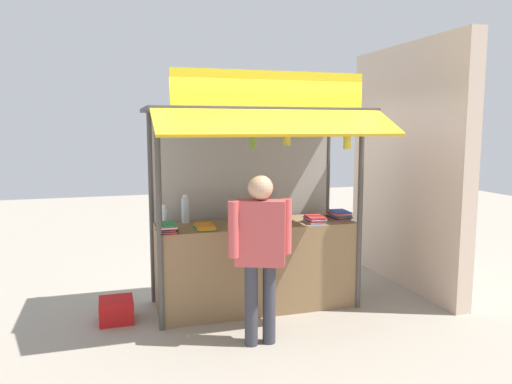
{
  "coord_description": "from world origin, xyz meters",
  "views": [
    {
      "loc": [
        -1.57,
        -5.18,
        2.03
      ],
      "look_at": [
        0.0,
        0.0,
        1.32
      ],
      "focal_mm": 34.51,
      "sensor_mm": 36.0,
      "label": 1
    }
  ],
  "objects_px": {
    "banana_bunch_inner_right": "(287,138)",
    "vendor_person": "(260,244)",
    "water_bottle_back_left": "(164,217)",
    "banana_bunch_inner_left": "(252,142)",
    "water_bottle_mid_left": "(261,205)",
    "water_bottle_front_left": "(283,210)",
    "water_bottle_far_left": "(185,210)",
    "magazine_stack_mid_right": "(339,214)",
    "magazine_stack_far_right": "(315,219)",
    "magazine_stack_left": "(205,227)",
    "magazine_stack_rear_center": "(167,228)",
    "banana_bunch_rightmost": "(347,142)",
    "water_bottle_front_right": "(242,211)",
    "water_bottle_right": "(231,212)",
    "plastic_crate": "(116,310)"
  },
  "relations": [
    {
      "from": "water_bottle_back_left",
      "to": "magazine_stack_left",
      "type": "relative_size",
      "value": 0.79
    },
    {
      "from": "banana_bunch_inner_right",
      "to": "vendor_person",
      "type": "relative_size",
      "value": 0.16
    },
    {
      "from": "water_bottle_front_right",
      "to": "banana_bunch_inner_left",
      "type": "bearing_deg",
      "value": -95.73
    },
    {
      "from": "water_bottle_mid_left",
      "to": "vendor_person",
      "type": "bearing_deg",
      "value": -107.57
    },
    {
      "from": "banana_bunch_rightmost",
      "to": "magazine_stack_left",
      "type": "bearing_deg",
      "value": 168.63
    },
    {
      "from": "water_bottle_mid_left",
      "to": "water_bottle_front_left",
      "type": "xyz_separation_m",
      "value": [
        0.23,
        -0.15,
        -0.04
      ]
    },
    {
      "from": "magazine_stack_mid_right",
      "to": "magazine_stack_far_right",
      "type": "bearing_deg",
      "value": -157.23
    },
    {
      "from": "plastic_crate",
      "to": "water_bottle_far_left",
      "type": "bearing_deg",
      "value": 16.44
    },
    {
      "from": "water_bottle_far_left",
      "to": "banana_bunch_inner_right",
      "type": "distance_m",
      "value": 1.43
    },
    {
      "from": "magazine_stack_far_right",
      "to": "magazine_stack_mid_right",
      "type": "distance_m",
      "value": 0.42
    },
    {
      "from": "water_bottle_mid_left",
      "to": "water_bottle_front_right",
      "type": "bearing_deg",
      "value": -159.97
    },
    {
      "from": "magazine_stack_mid_right",
      "to": "banana_bunch_inner_right",
      "type": "height_order",
      "value": "banana_bunch_inner_right"
    },
    {
      "from": "water_bottle_back_left",
      "to": "banana_bunch_inner_left",
      "type": "relative_size",
      "value": 0.85
    },
    {
      "from": "water_bottle_right",
      "to": "water_bottle_back_left",
      "type": "bearing_deg",
      "value": -166.65
    },
    {
      "from": "water_bottle_far_left",
      "to": "magazine_stack_far_right",
      "type": "height_order",
      "value": "water_bottle_far_left"
    },
    {
      "from": "magazine_stack_left",
      "to": "plastic_crate",
      "type": "bearing_deg",
      "value": 169.87
    },
    {
      "from": "water_bottle_right",
      "to": "banana_bunch_inner_left",
      "type": "xyz_separation_m",
      "value": [
        0.06,
        -0.67,
        0.82
      ]
    },
    {
      "from": "magazine_stack_rear_center",
      "to": "magazine_stack_mid_right",
      "type": "distance_m",
      "value": 2.06
    },
    {
      "from": "magazine_stack_rear_center",
      "to": "banana_bunch_rightmost",
      "type": "distance_m",
      "value": 2.09
    },
    {
      "from": "water_bottle_front_left",
      "to": "banana_bunch_inner_right",
      "type": "height_order",
      "value": "banana_bunch_inner_right"
    },
    {
      "from": "banana_bunch_rightmost",
      "to": "banana_bunch_inner_right",
      "type": "distance_m",
      "value": 0.68
    },
    {
      "from": "magazine_stack_mid_right",
      "to": "banana_bunch_inner_left",
      "type": "xyz_separation_m",
      "value": [
        -1.21,
        -0.45,
        0.88
      ]
    },
    {
      "from": "magazine_stack_mid_right",
      "to": "banana_bunch_inner_right",
      "type": "relative_size",
      "value": 1.19
    },
    {
      "from": "water_bottle_mid_left",
      "to": "magazine_stack_rear_center",
      "type": "xyz_separation_m",
      "value": [
        -1.16,
        -0.52,
        -0.1
      ]
    },
    {
      "from": "magazine_stack_rear_center",
      "to": "magazine_stack_left",
      "type": "distance_m",
      "value": 0.41
    },
    {
      "from": "water_bottle_far_left",
      "to": "banana_bunch_rightmost",
      "type": "xyz_separation_m",
      "value": [
        1.62,
        -0.7,
        0.76
      ]
    },
    {
      "from": "water_bottle_front_left",
      "to": "water_bottle_back_left",
      "type": "distance_m",
      "value": 1.39
    },
    {
      "from": "water_bottle_back_left",
      "to": "water_bottle_far_left",
      "type": "bearing_deg",
      "value": 39.17
    },
    {
      "from": "water_bottle_mid_left",
      "to": "water_bottle_far_left",
      "type": "xyz_separation_m",
      "value": [
        -0.9,
        -0.05,
        0.0
      ]
    },
    {
      "from": "water_bottle_front_left",
      "to": "magazine_stack_mid_right",
      "type": "relative_size",
      "value": 0.74
    },
    {
      "from": "water_bottle_front_right",
      "to": "magazine_stack_far_right",
      "type": "bearing_deg",
      "value": -25.55
    },
    {
      "from": "water_bottle_right",
      "to": "water_bottle_front_left",
      "type": "bearing_deg",
      "value": -6.78
    },
    {
      "from": "magazine_stack_rear_center",
      "to": "magazine_stack_mid_right",
      "type": "bearing_deg",
      "value": 6.49
    },
    {
      "from": "magazine_stack_rear_center",
      "to": "vendor_person",
      "type": "bearing_deg",
      "value": -42.72
    },
    {
      "from": "magazine_stack_left",
      "to": "banana_bunch_inner_left",
      "type": "xyz_separation_m",
      "value": [
        0.44,
        -0.3,
        0.9
      ]
    },
    {
      "from": "water_bottle_front_left",
      "to": "magazine_stack_rear_center",
      "type": "relative_size",
      "value": 0.74
    },
    {
      "from": "water_bottle_right",
      "to": "magazine_stack_rear_center",
      "type": "relative_size",
      "value": 0.73
    },
    {
      "from": "banana_bunch_inner_left",
      "to": "water_bottle_front_right",
      "type": "bearing_deg",
      "value": 84.27
    },
    {
      "from": "water_bottle_far_left",
      "to": "vendor_person",
      "type": "distance_m",
      "value": 1.3
    },
    {
      "from": "plastic_crate",
      "to": "vendor_person",
      "type": "bearing_deg",
      "value": -36.49
    },
    {
      "from": "vendor_person",
      "to": "water_bottle_back_left",
      "type": "bearing_deg",
      "value": -29.43
    },
    {
      "from": "water_bottle_right",
      "to": "magazine_stack_mid_right",
      "type": "bearing_deg",
      "value": -9.65
    },
    {
      "from": "banana_bunch_rightmost",
      "to": "magazine_stack_mid_right",
      "type": "bearing_deg",
      "value": 70.93
    },
    {
      "from": "water_bottle_back_left",
      "to": "water_bottle_far_left",
      "type": "height_order",
      "value": "water_bottle_far_left"
    },
    {
      "from": "water_bottle_mid_left",
      "to": "banana_bunch_inner_right",
      "type": "distance_m",
      "value": 1.1
    },
    {
      "from": "magazine_stack_rear_center",
      "to": "vendor_person",
      "type": "xyz_separation_m",
      "value": [
        0.77,
        -0.71,
        -0.05
      ]
    },
    {
      "from": "water_bottle_mid_left",
      "to": "magazine_stack_far_right",
      "type": "height_order",
      "value": "water_bottle_mid_left"
    },
    {
      "from": "vendor_person",
      "to": "water_bottle_far_left",
      "type": "bearing_deg",
      "value": -44.39
    },
    {
      "from": "magazine_stack_far_right",
      "to": "banana_bunch_rightmost",
      "type": "height_order",
      "value": "banana_bunch_rightmost"
    },
    {
      "from": "banana_bunch_inner_left",
      "to": "banana_bunch_inner_right",
      "type": "xyz_separation_m",
      "value": [
        0.37,
        0.0,
        0.04
      ]
    }
  ]
}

